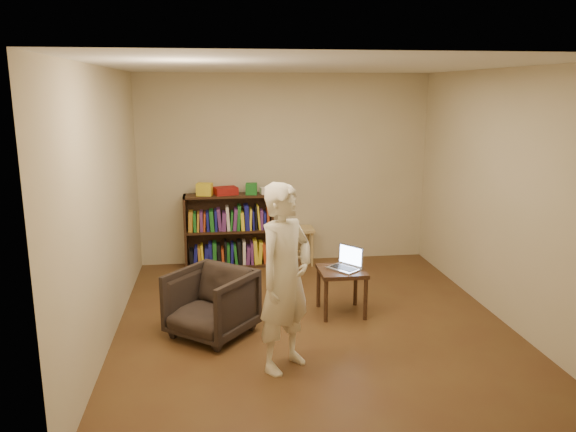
{
  "coord_description": "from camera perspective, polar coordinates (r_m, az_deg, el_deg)",
  "views": [
    {
      "loc": [
        -0.97,
        -5.39,
        2.39
      ],
      "look_at": [
        -0.21,
        0.35,
        1.08
      ],
      "focal_mm": 35.0,
      "sensor_mm": 36.0,
      "label": 1
    }
  ],
  "objects": [
    {
      "name": "floor",
      "position": [
        5.97,
        2.47,
        -10.81
      ],
      "size": [
        4.5,
        4.5,
        0.0
      ],
      "primitive_type": "plane",
      "color": "#4B2C18",
      "rests_on": "ground"
    },
    {
      "name": "ceiling",
      "position": [
        5.48,
        2.73,
        14.98
      ],
      "size": [
        4.5,
        4.5,
        0.0
      ],
      "primitive_type": "plane",
      "color": "silver",
      "rests_on": "wall_back"
    },
    {
      "name": "wall_back",
      "position": [
        7.77,
        -0.32,
        4.74
      ],
      "size": [
        4.0,
        0.0,
        4.0
      ],
      "primitive_type": "plane",
      "rotation": [
        1.57,
        0.0,
        0.0
      ],
      "color": "beige",
      "rests_on": "floor"
    },
    {
      "name": "wall_left",
      "position": [
        5.59,
        -18.03,
        0.92
      ],
      "size": [
        0.0,
        4.5,
        4.5
      ],
      "primitive_type": "plane",
      "rotation": [
        1.57,
        0.0,
        1.57
      ],
      "color": "beige",
      "rests_on": "floor"
    },
    {
      "name": "wall_right",
      "position": [
        6.25,
        20.98,
        1.89
      ],
      "size": [
        0.0,
        4.5,
        4.5
      ],
      "primitive_type": "plane",
      "rotation": [
        1.57,
        0.0,
        -1.57
      ],
      "color": "beige",
      "rests_on": "floor"
    },
    {
      "name": "bookshelf",
      "position": [
        7.73,
        -6.0,
        -1.88
      ],
      "size": [
        1.2,
        0.3,
        1.0
      ],
      "color": "black",
      "rests_on": "floor"
    },
    {
      "name": "box_yellow",
      "position": [
        7.56,
        -8.48,
        2.69
      ],
      "size": [
        0.23,
        0.19,
        0.16
      ],
      "primitive_type": "cube",
      "rotation": [
        0.0,
        0.0,
        -0.23
      ],
      "color": "yellow",
      "rests_on": "bookshelf"
    },
    {
      "name": "red_cloth",
      "position": [
        7.6,
        -6.34,
        2.56
      ],
      "size": [
        0.34,
        0.29,
        0.1
      ],
      "primitive_type": "cube",
      "rotation": [
        0.0,
        0.0,
        0.26
      ],
      "color": "maroon",
      "rests_on": "bookshelf"
    },
    {
      "name": "box_green",
      "position": [
        7.58,
        -3.74,
        2.77
      ],
      "size": [
        0.17,
        0.17,
        0.15
      ],
      "primitive_type": "cube",
      "rotation": [
        0.0,
        0.0,
        -0.12
      ],
      "color": "#1D6E25",
      "rests_on": "bookshelf"
    },
    {
      "name": "box_white",
      "position": [
        7.59,
        -2.39,
        2.58
      ],
      "size": [
        0.13,
        0.13,
        0.09
      ],
      "primitive_type": "cube",
      "rotation": [
        0.0,
        0.0,
        0.19
      ],
      "color": "white",
      "rests_on": "bookshelf"
    },
    {
      "name": "stool",
      "position": [
        7.76,
        1.28,
        -1.94
      ],
      "size": [
        0.36,
        0.36,
        0.52
      ],
      "color": "#A3804F",
      "rests_on": "floor"
    },
    {
      "name": "armchair",
      "position": [
        5.63,
        -7.79,
        -8.77
      ],
      "size": [
        1.01,
        1.01,
        0.66
      ],
      "primitive_type": "imported",
      "rotation": [
        0.0,
        0.0,
        -0.68
      ],
      "color": "black",
      "rests_on": "floor"
    },
    {
      "name": "side_table",
      "position": [
        6.1,
        5.47,
        -6.16
      ],
      "size": [
        0.49,
        0.49,
        0.5
      ],
      "color": "black",
      "rests_on": "floor"
    },
    {
      "name": "laptop",
      "position": [
        6.09,
        5.97,
        -4.79
      ],
      "size": [
        0.39,
        0.41,
        0.25
      ],
      "rotation": [
        0.0,
        0.0,
        -0.9
      ],
      "color": "#B5B5BA",
      "rests_on": "side_table"
    },
    {
      "name": "person",
      "position": [
        4.8,
        -0.28,
        -6.32
      ],
      "size": [
        0.71,
        0.69,
        1.64
      ],
      "primitive_type": "imported",
      "rotation": [
        0.0,
        0.0,
        0.74
      ],
      "color": "beige",
      "rests_on": "floor"
    }
  ]
}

